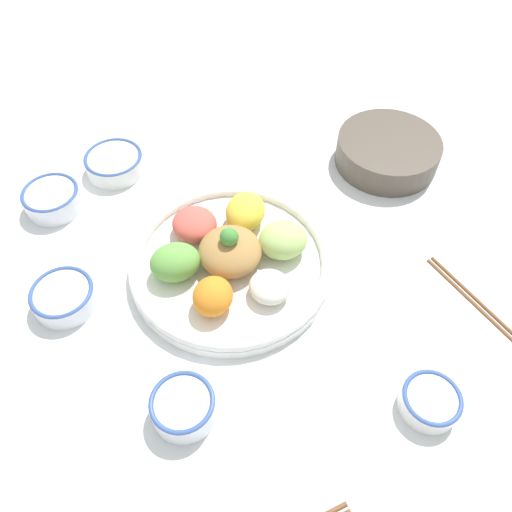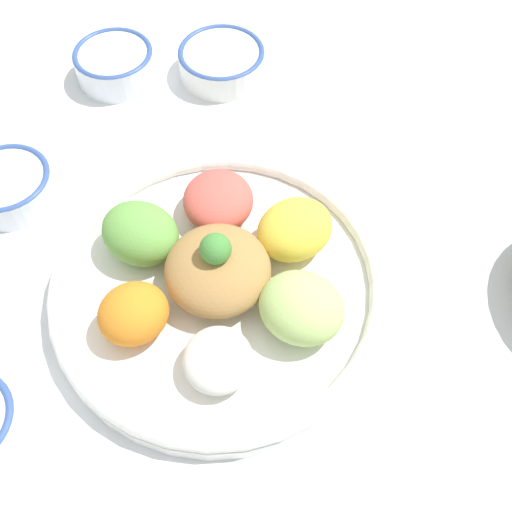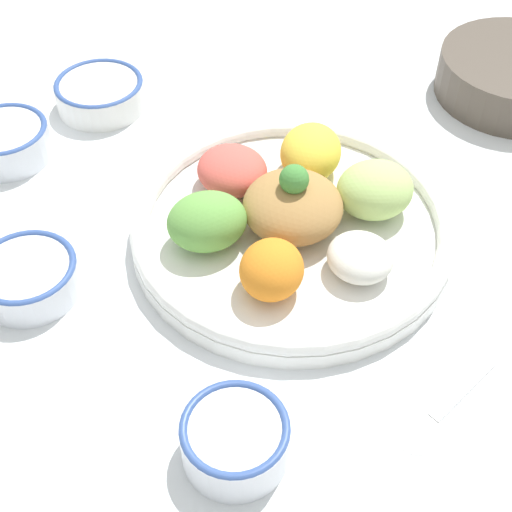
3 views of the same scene
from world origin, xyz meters
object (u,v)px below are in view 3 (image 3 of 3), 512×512
at_px(rice_bowl_plain, 235,438).
at_px(sauce_bowl_red, 28,276).
at_px(salad_platter, 292,219).
at_px(rice_bowl_blue, 100,93).
at_px(serving_spoon_main, 435,416).
at_px(sauce_bowl_dark, 6,140).

bearing_deg(rice_bowl_plain, sauce_bowl_red, -138.49).
bearing_deg(rice_bowl_plain, salad_platter, 160.14).
bearing_deg(rice_bowl_blue, salad_platter, 37.15).
bearing_deg(serving_spoon_main, rice_bowl_plain, 147.92).
bearing_deg(rice_bowl_plain, sauce_bowl_dark, -152.24).
distance_m(rice_bowl_blue, serving_spoon_main, 0.61).
xyz_separation_m(rice_bowl_blue, rice_bowl_plain, (0.54, 0.12, 0.00)).
bearing_deg(serving_spoon_main, sauce_bowl_red, 115.88).
bearing_deg(serving_spoon_main, salad_platter, 74.82).
distance_m(salad_platter, rice_bowl_blue, 0.36).
height_order(rice_bowl_blue, sauce_bowl_dark, sauce_bowl_dark).
relative_size(salad_platter, serving_spoon_main, 2.84).
height_order(salad_platter, rice_bowl_plain, salad_platter).
height_order(sauce_bowl_dark, serving_spoon_main, sauce_bowl_dark).
height_order(rice_bowl_blue, rice_bowl_plain, rice_bowl_plain).
height_order(sauce_bowl_red, rice_bowl_plain, rice_bowl_plain).
bearing_deg(rice_bowl_blue, rice_bowl_plain, 12.65).
distance_m(rice_bowl_plain, serving_spoon_main, 0.19).
xyz_separation_m(rice_bowl_blue, sauce_bowl_dark, (0.09, -0.12, 0.00)).
height_order(salad_platter, sauce_bowl_red, salad_platter).
distance_m(salad_platter, sauce_bowl_red, 0.29).
distance_m(rice_bowl_blue, rice_bowl_plain, 0.56).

